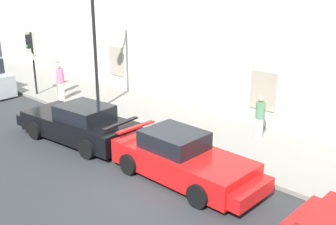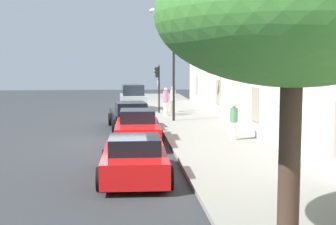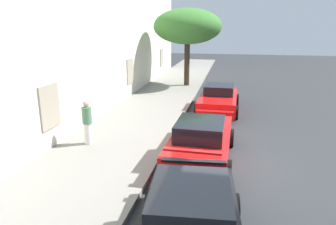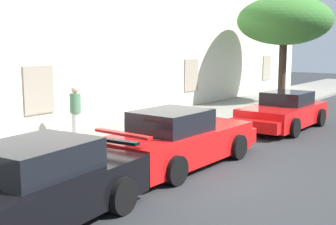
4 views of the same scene
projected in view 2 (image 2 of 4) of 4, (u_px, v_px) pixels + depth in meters
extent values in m
plane|color=#2B2D30|center=(117.00, 143.00, 20.50)|extent=(80.00, 80.00, 0.00)
cube|color=gray|center=(212.00, 140.00, 20.86)|extent=(60.00, 3.88, 0.14)
cube|color=#9E937F|center=(197.00, 86.00, 37.78)|extent=(1.10, 0.06, 1.50)
cube|color=#9E937F|center=(217.00, 92.00, 29.33)|extent=(1.10, 0.06, 1.50)
cube|color=#9E937F|center=(255.00, 104.00, 20.87)|extent=(1.10, 0.06, 1.50)
cube|color=#9E937F|center=(197.00, 4.00, 37.12)|extent=(1.10, 0.06, 1.50)
cube|color=black|center=(130.00, 118.00, 24.85)|extent=(4.71, 2.23, 0.72)
cube|color=black|center=(131.00, 107.00, 24.45)|extent=(1.95, 1.62, 0.51)
cube|color=black|center=(126.00, 116.00, 26.83)|extent=(1.52, 1.80, 0.39)
cube|color=black|center=(135.00, 111.00, 22.74)|extent=(0.30, 1.56, 0.06)
cylinder|color=black|center=(111.00, 119.00, 26.09)|extent=(0.69, 0.30, 0.68)
cylinder|color=black|center=(144.00, 119.00, 26.42)|extent=(0.69, 0.30, 0.68)
cylinder|color=black|center=(114.00, 126.00, 23.33)|extent=(0.69, 0.30, 0.68)
cylinder|color=black|center=(152.00, 125.00, 23.65)|extent=(0.69, 0.30, 0.68)
cube|color=red|center=(138.00, 131.00, 20.20)|extent=(4.42, 1.90, 0.73)
cube|color=black|center=(137.00, 116.00, 20.46)|extent=(1.78, 1.48, 0.52)
cube|color=red|center=(138.00, 141.00, 18.29)|extent=(1.35, 1.69, 0.40)
cube|color=red|center=(137.00, 113.00, 22.14)|extent=(0.19, 1.54, 0.06)
cylinder|color=black|center=(161.00, 141.00, 18.93)|extent=(0.66, 0.25, 0.65)
cylinder|color=black|center=(115.00, 142.00, 18.81)|extent=(0.66, 0.25, 0.65)
cylinder|color=black|center=(158.00, 131.00, 21.63)|extent=(0.66, 0.25, 0.65)
cylinder|color=black|center=(117.00, 132.00, 21.50)|extent=(0.66, 0.25, 0.65)
cube|color=red|center=(135.00, 162.00, 14.10)|extent=(4.16, 1.89, 0.68)
cube|color=black|center=(135.00, 144.00, 13.73)|extent=(1.68, 1.48, 0.46)
cube|color=red|center=(135.00, 153.00, 15.91)|extent=(1.27, 1.69, 0.37)
cylinder|color=black|center=(106.00, 160.00, 15.32)|extent=(0.65, 0.25, 0.65)
cylinder|color=black|center=(163.00, 159.00, 15.45)|extent=(0.65, 0.25, 0.65)
cylinder|color=black|center=(101.00, 179.00, 12.78)|extent=(0.65, 0.25, 0.65)
cylinder|color=black|center=(169.00, 178.00, 12.91)|extent=(0.65, 0.25, 0.65)
cube|color=#B2B7BC|center=(133.00, 102.00, 33.54)|extent=(4.00, 1.82, 1.07)
cube|color=#1E232B|center=(133.00, 90.00, 33.45)|extent=(2.42, 1.55, 0.73)
cylinder|color=black|center=(146.00, 108.00, 32.53)|extent=(0.62, 0.23, 0.61)
cylinder|color=black|center=(122.00, 109.00, 32.30)|extent=(0.62, 0.23, 0.61)
cylinder|color=black|center=(143.00, 105.00, 34.85)|extent=(0.62, 0.23, 0.61)
cylinder|color=black|center=(120.00, 106.00, 34.63)|extent=(0.62, 0.23, 0.61)
cylinder|color=#38281E|center=(289.00, 160.00, 8.22)|extent=(0.38, 0.38, 3.22)
ellipsoid|color=#38722D|center=(293.00, 15.00, 7.96)|extent=(4.64, 4.64, 2.40)
cylinder|color=black|center=(159.00, 89.00, 31.18)|extent=(0.10, 0.10, 3.09)
cube|color=black|center=(157.00, 72.00, 31.05)|extent=(0.22, 0.20, 0.66)
sphere|color=black|center=(155.00, 69.00, 31.02)|extent=(0.12, 0.12, 0.12)
sphere|color=black|center=(155.00, 72.00, 31.04)|extent=(0.12, 0.12, 0.12)
sphere|color=green|center=(155.00, 75.00, 31.06)|extent=(0.12, 0.12, 0.12)
cylinder|color=white|center=(158.00, 84.00, 31.13)|extent=(0.44, 0.02, 0.44)
cylinder|color=black|center=(174.00, 64.00, 26.82)|extent=(0.14, 0.14, 6.39)
cube|color=black|center=(164.00, 8.00, 26.45)|extent=(0.08, 1.10, 0.08)
ellipsoid|color=#EAE5C6|center=(155.00, 11.00, 26.42)|extent=(0.44, 0.60, 0.28)
cylinder|color=#8C7259|center=(173.00, 107.00, 30.58)|extent=(0.36, 0.36, 0.87)
cylinder|color=silver|center=(173.00, 95.00, 30.50)|extent=(0.44, 0.44, 0.67)
sphere|color=tan|center=(173.00, 88.00, 30.46)|extent=(0.22, 0.22, 0.22)
cylinder|color=silver|center=(166.00, 109.00, 29.55)|extent=(0.33, 0.33, 0.85)
cylinder|color=pink|center=(166.00, 97.00, 29.47)|extent=(0.41, 0.41, 0.65)
sphere|color=tan|center=(166.00, 89.00, 29.42)|extent=(0.22, 0.22, 0.22)
cylinder|color=silver|center=(234.00, 131.00, 20.36)|extent=(0.38, 0.38, 0.77)
cylinder|color=#4C7F59|center=(234.00, 115.00, 20.29)|extent=(0.48, 0.48, 0.59)
sphere|color=tan|center=(234.00, 105.00, 20.25)|extent=(0.22, 0.22, 0.22)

